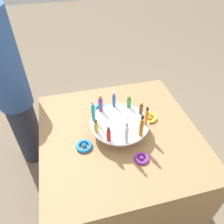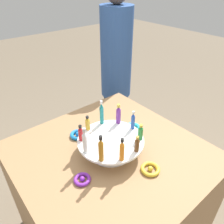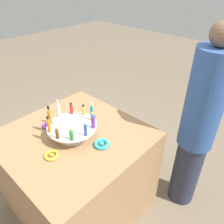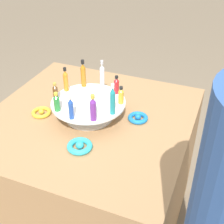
{
  "view_description": "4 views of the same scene",
  "coord_description": "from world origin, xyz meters",
  "px_view_note": "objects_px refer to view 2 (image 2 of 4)",
  "views": [
    {
      "loc": [
        -0.27,
        -0.89,
        1.79
      ],
      "look_at": [
        -0.04,
        0.03,
        0.94
      ],
      "focal_mm": 35.0,
      "sensor_mm": 36.0,
      "label": 1
    },
    {
      "loc": [
        0.68,
        -0.56,
        1.63
      ],
      "look_at": [
        -0.11,
        0.1,
        0.96
      ],
      "focal_mm": 35.0,
      "sensor_mm": 36.0,
      "label": 2
    },
    {
      "loc": [
        0.71,
        1.05,
        1.81
      ],
      "look_at": [
        -0.21,
        0.19,
        0.98
      ],
      "focal_mm": 35.0,
      "sensor_mm": 36.0,
      "label": 3
    },
    {
      "loc": [
        -0.57,
        1.12,
        1.66
      ],
      "look_at": [
        -0.19,
        0.17,
        0.98
      ],
      "focal_mm": 50.0,
      "sensor_mm": 36.0,
      "label": 4
    }
  ],
  "objects_px": {
    "bottle_gold": "(88,123)",
    "ribbon_bow_gold": "(150,169)",
    "bottle_purple": "(118,115)",
    "bottle_red": "(81,133)",
    "bottle_brown": "(137,144)",
    "ribbon_bow_teal": "(132,128)",
    "person_figure": "(116,80)",
    "bottle_teal": "(102,113)",
    "display_stand": "(111,144)",
    "bottle_orange": "(122,150)",
    "bottle_blue": "(133,121)",
    "bottle_amber": "(101,149)",
    "ribbon_bow_blue": "(78,135)",
    "bottle_green": "(140,132)",
    "ribbon_bow_purple": "(82,179)",
    "bottle_clear": "(85,141)"
  },
  "relations": [
    {
      "from": "bottle_purple",
      "to": "bottle_teal",
      "type": "height_order",
      "value": "bottle_teal"
    },
    {
      "from": "bottle_blue",
      "to": "ribbon_bow_gold",
      "type": "xyz_separation_m",
      "value": [
        0.22,
        -0.09,
        -0.13
      ]
    },
    {
      "from": "bottle_amber",
      "to": "bottle_blue",
      "type": "bearing_deg",
      "value": 105.96
    },
    {
      "from": "bottle_teal",
      "to": "ribbon_bow_gold",
      "type": "bearing_deg",
      "value": 1.95
    },
    {
      "from": "bottle_blue",
      "to": "bottle_purple",
      "type": "relative_size",
      "value": 0.91
    },
    {
      "from": "bottle_red",
      "to": "ribbon_bow_gold",
      "type": "xyz_separation_m",
      "value": [
        0.32,
        0.19,
        -0.12
      ]
    },
    {
      "from": "bottle_brown",
      "to": "bottle_gold",
      "type": "relative_size",
      "value": 1.03
    },
    {
      "from": "bottle_purple",
      "to": "bottle_red",
      "type": "height_order",
      "value": "bottle_purple"
    },
    {
      "from": "ribbon_bow_teal",
      "to": "display_stand",
      "type": "bearing_deg",
      "value": -73.98
    },
    {
      "from": "bottle_purple",
      "to": "ribbon_bow_purple",
      "type": "relative_size",
      "value": 1.52
    },
    {
      "from": "bottle_orange",
      "to": "ribbon_bow_gold",
      "type": "bearing_deg",
      "value": 54.82
    },
    {
      "from": "person_figure",
      "to": "bottle_purple",
      "type": "bearing_deg",
      "value": 2.67
    },
    {
      "from": "bottle_red",
      "to": "person_figure",
      "type": "bearing_deg",
      "value": 128.38
    },
    {
      "from": "bottle_brown",
      "to": "bottle_blue",
      "type": "height_order",
      "value": "bottle_blue"
    },
    {
      "from": "bottle_green",
      "to": "ribbon_bow_blue",
      "type": "distance_m",
      "value": 0.39
    },
    {
      "from": "bottle_brown",
      "to": "person_figure",
      "type": "height_order",
      "value": "person_figure"
    },
    {
      "from": "display_stand",
      "to": "bottle_orange",
      "type": "relative_size",
      "value": 2.82
    },
    {
      "from": "bottle_gold",
      "to": "ribbon_bow_gold",
      "type": "distance_m",
      "value": 0.41
    },
    {
      "from": "person_figure",
      "to": "ribbon_bow_blue",
      "type": "bearing_deg",
      "value": -14.08
    },
    {
      "from": "bottle_green",
      "to": "ribbon_bow_purple",
      "type": "xyz_separation_m",
      "value": [
        -0.03,
        -0.35,
        -0.12
      ]
    },
    {
      "from": "display_stand",
      "to": "bottle_brown",
      "type": "height_order",
      "value": "bottle_brown"
    },
    {
      "from": "bottle_blue",
      "to": "bottle_amber",
      "type": "xyz_separation_m",
      "value": [
        0.08,
        -0.28,
        0.01
      ]
    },
    {
      "from": "bottle_purple",
      "to": "bottle_clear",
      "type": "relative_size",
      "value": 0.86
    },
    {
      "from": "bottle_red",
      "to": "bottle_gold",
      "type": "bearing_deg",
      "value": 123.96
    },
    {
      "from": "bottle_clear",
      "to": "person_figure",
      "type": "height_order",
      "value": "person_figure"
    },
    {
      "from": "bottle_blue",
      "to": "bottle_purple",
      "type": "bearing_deg",
      "value": -164.04
    },
    {
      "from": "ribbon_bow_teal",
      "to": "person_figure",
      "type": "bearing_deg",
      "value": 147.33
    },
    {
      "from": "bottle_green",
      "to": "bottle_blue",
      "type": "relative_size",
      "value": 0.81
    },
    {
      "from": "bottle_brown",
      "to": "bottle_purple",
      "type": "xyz_separation_m",
      "value": [
        -0.23,
        0.09,
        0.02
      ]
    },
    {
      "from": "bottle_teal",
      "to": "display_stand",
      "type": "bearing_deg",
      "value": -20.04
    },
    {
      "from": "bottle_purple",
      "to": "bottle_amber",
      "type": "xyz_separation_m",
      "value": [
        0.17,
        -0.26,
        0.01
      ]
    },
    {
      "from": "bottle_orange",
      "to": "ribbon_bow_blue",
      "type": "bearing_deg",
      "value": -178.05
    },
    {
      "from": "ribbon_bow_gold",
      "to": "display_stand",
      "type": "bearing_deg",
      "value": -163.98
    },
    {
      "from": "display_stand",
      "to": "bottle_brown",
      "type": "relative_size",
      "value": 3.93
    },
    {
      "from": "ribbon_bow_purple",
      "to": "ribbon_bow_gold",
      "type": "bearing_deg",
      "value": 61.02
    },
    {
      "from": "bottle_purple",
      "to": "bottle_red",
      "type": "distance_m",
      "value": 0.25
    },
    {
      "from": "bottle_brown",
      "to": "bottle_orange",
      "type": "relative_size",
      "value": 0.72
    },
    {
      "from": "bottle_blue",
      "to": "ribbon_bow_teal",
      "type": "relative_size",
      "value": 1.05
    },
    {
      "from": "display_stand",
      "to": "bottle_purple",
      "type": "bearing_deg",
      "value": 123.96
    },
    {
      "from": "bottle_teal",
      "to": "ribbon_bow_blue",
      "type": "relative_size",
      "value": 1.55
    },
    {
      "from": "bottle_red",
      "to": "bottle_amber",
      "type": "bearing_deg",
      "value": -2.04
    },
    {
      "from": "bottle_red",
      "to": "bottle_amber",
      "type": "distance_m",
      "value": 0.18
    },
    {
      "from": "bottle_green",
      "to": "ribbon_bow_gold",
      "type": "height_order",
      "value": "bottle_green"
    },
    {
      "from": "bottle_orange",
      "to": "ribbon_bow_teal",
      "type": "relative_size",
      "value": 1.15
    },
    {
      "from": "bottle_amber",
      "to": "ribbon_bow_blue",
      "type": "height_order",
      "value": "bottle_amber"
    },
    {
      "from": "bottle_green",
      "to": "bottle_orange",
      "type": "xyz_separation_m",
      "value": [
        0.05,
        -0.17,
        0.02
      ]
    },
    {
      "from": "ribbon_bow_gold",
      "to": "bottle_red",
      "type": "bearing_deg",
      "value": -149.96
    },
    {
      "from": "display_stand",
      "to": "bottle_green",
      "type": "distance_m",
      "value": 0.17
    },
    {
      "from": "bottle_blue",
      "to": "bottle_amber",
      "type": "relative_size",
      "value": 0.8
    },
    {
      "from": "bottle_brown",
      "to": "bottle_orange",
      "type": "distance_m",
      "value": 0.1
    }
  ]
}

